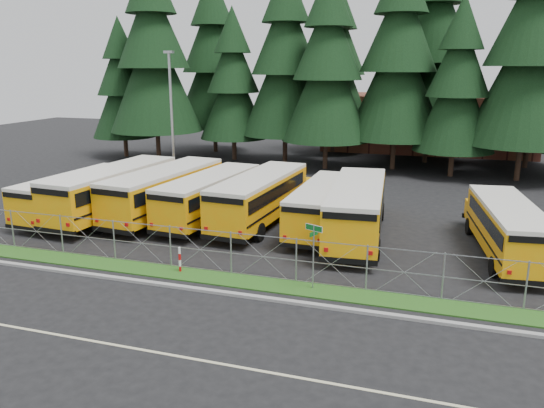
{
  "coord_description": "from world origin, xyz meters",
  "views": [
    {
      "loc": [
        7.46,
        -21.61,
        9.03
      ],
      "look_at": [
        -0.68,
        4.0,
        2.04
      ],
      "focal_mm": 35.0,
      "sensor_mm": 36.0,
      "label": 1
    }
  ],
  "objects_px": {
    "bus_1": "(118,192)",
    "bus_2": "(169,193)",
    "bus_6": "(357,211)",
    "light_standard": "(172,115)",
    "street_sign": "(314,243)",
    "bus_5": "(323,207)",
    "bus_4": "(262,199)",
    "bus_east": "(506,230)",
    "bus_3": "(213,197)",
    "bus_0": "(79,195)",
    "striped_bollard": "(180,260)"
  },
  "relations": [
    {
      "from": "bus_5",
      "to": "bus_2",
      "type": "bearing_deg",
      "value": -178.47
    },
    {
      "from": "bus_east",
      "to": "striped_bollard",
      "type": "height_order",
      "value": "bus_east"
    },
    {
      "from": "bus_1",
      "to": "bus_east",
      "type": "bearing_deg",
      "value": 3.01
    },
    {
      "from": "bus_3",
      "to": "bus_6",
      "type": "relative_size",
      "value": 0.93
    },
    {
      "from": "bus_1",
      "to": "striped_bollard",
      "type": "relative_size",
      "value": 9.83
    },
    {
      "from": "bus_2",
      "to": "bus_east",
      "type": "height_order",
      "value": "bus_2"
    },
    {
      "from": "street_sign",
      "to": "light_standard",
      "type": "bearing_deg",
      "value": 133.08
    },
    {
      "from": "bus_6",
      "to": "bus_0",
      "type": "bearing_deg",
      "value": 178.21
    },
    {
      "from": "bus_6",
      "to": "light_standard",
      "type": "bearing_deg",
      "value": 147.4
    },
    {
      "from": "bus_east",
      "to": "bus_3",
      "type": "bearing_deg",
      "value": 167.62
    },
    {
      "from": "bus_0",
      "to": "light_standard",
      "type": "height_order",
      "value": "light_standard"
    },
    {
      "from": "bus_5",
      "to": "street_sign",
      "type": "height_order",
      "value": "street_sign"
    },
    {
      "from": "bus_east",
      "to": "bus_5",
      "type": "bearing_deg",
      "value": 163.38
    },
    {
      "from": "bus_2",
      "to": "bus_5",
      "type": "xyz_separation_m",
      "value": [
        9.69,
        0.17,
        -0.18
      ]
    },
    {
      "from": "bus_2",
      "to": "bus_4",
      "type": "height_order",
      "value": "bus_2"
    },
    {
      "from": "light_standard",
      "to": "striped_bollard",
      "type": "bearing_deg",
      "value": -61.57
    },
    {
      "from": "bus_3",
      "to": "bus_5",
      "type": "relative_size",
      "value": 1.06
    },
    {
      "from": "bus_3",
      "to": "light_standard",
      "type": "height_order",
      "value": "light_standard"
    },
    {
      "from": "bus_0",
      "to": "bus_4",
      "type": "relative_size",
      "value": 0.89
    },
    {
      "from": "bus_1",
      "to": "bus_2",
      "type": "xyz_separation_m",
      "value": [
        3.01,
        0.9,
        -0.04
      ]
    },
    {
      "from": "bus_0",
      "to": "bus_3",
      "type": "bearing_deg",
      "value": 15.11
    },
    {
      "from": "striped_bollard",
      "to": "bus_2",
      "type": "bearing_deg",
      "value": 121.09
    },
    {
      "from": "light_standard",
      "to": "bus_4",
      "type": "bearing_deg",
      "value": -36.43
    },
    {
      "from": "bus_3",
      "to": "bus_5",
      "type": "distance_m",
      "value": 6.77
    },
    {
      "from": "bus_east",
      "to": "bus_6",
      "type": "bearing_deg",
      "value": 167.28
    },
    {
      "from": "street_sign",
      "to": "bus_2",
      "type": "bearing_deg",
      "value": 143.53
    },
    {
      "from": "bus_4",
      "to": "light_standard",
      "type": "bearing_deg",
      "value": 147.67
    },
    {
      "from": "bus_0",
      "to": "light_standard",
      "type": "xyz_separation_m",
      "value": [
        1.86,
        8.94,
        4.19
      ]
    },
    {
      "from": "bus_4",
      "to": "bus_5",
      "type": "relative_size",
      "value": 1.11
    },
    {
      "from": "bus_4",
      "to": "bus_east",
      "type": "distance_m",
      "value": 13.24
    },
    {
      "from": "bus_1",
      "to": "bus_east",
      "type": "height_order",
      "value": "bus_1"
    },
    {
      "from": "bus_6",
      "to": "street_sign",
      "type": "height_order",
      "value": "bus_6"
    },
    {
      "from": "bus_2",
      "to": "street_sign",
      "type": "bearing_deg",
      "value": -30.54
    },
    {
      "from": "bus_4",
      "to": "street_sign",
      "type": "xyz_separation_m",
      "value": [
        5.12,
        -8.61,
        0.56
      ]
    },
    {
      "from": "bus_2",
      "to": "striped_bollard",
      "type": "xyz_separation_m",
      "value": [
        4.94,
        -8.19,
        -0.91
      ]
    },
    {
      "from": "street_sign",
      "to": "bus_5",
      "type": "bearing_deg",
      "value": 99.49
    },
    {
      "from": "bus_4",
      "to": "light_standard",
      "type": "relative_size",
      "value": 1.11
    },
    {
      "from": "light_standard",
      "to": "bus_6",
      "type": "bearing_deg",
      "value": -27.98
    },
    {
      "from": "bus_1",
      "to": "bus_4",
      "type": "relative_size",
      "value": 1.05
    },
    {
      "from": "bus_1",
      "to": "bus_4",
      "type": "bearing_deg",
      "value": 12.68
    },
    {
      "from": "bus_6",
      "to": "bus_5",
      "type": "bearing_deg",
      "value": 152.83
    },
    {
      "from": "street_sign",
      "to": "light_standard",
      "type": "height_order",
      "value": "light_standard"
    },
    {
      "from": "bus_2",
      "to": "bus_3",
      "type": "distance_m",
      "value": 2.92
    },
    {
      "from": "bus_1",
      "to": "street_sign",
      "type": "distance_m",
      "value": 15.88
    },
    {
      "from": "bus_2",
      "to": "bus_5",
      "type": "relative_size",
      "value": 1.14
    },
    {
      "from": "bus_2",
      "to": "bus_6",
      "type": "bearing_deg",
      "value": 2.61
    },
    {
      "from": "bus_0",
      "to": "bus_5",
      "type": "height_order",
      "value": "bus_5"
    },
    {
      "from": "bus_5",
      "to": "striped_bollard",
      "type": "height_order",
      "value": "bus_5"
    },
    {
      "from": "street_sign",
      "to": "light_standard",
      "type": "xyz_separation_m",
      "value": [
        -14.6,
        15.61,
        3.47
      ]
    },
    {
      "from": "bus_2",
      "to": "bus_3",
      "type": "xyz_separation_m",
      "value": [
        2.92,
        0.08,
        -0.1
      ]
    }
  ]
}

